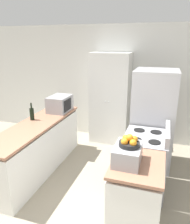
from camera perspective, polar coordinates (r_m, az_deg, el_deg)
wall_back at (r=5.11m, az=4.99°, el=7.37°), size 7.00×0.06×2.60m
counter_left at (r=4.05m, az=-14.72°, el=-9.05°), size 0.60×2.28×0.90m
counter_right at (r=2.89m, az=10.59°, el=-20.90°), size 0.60×0.78×0.90m
pantry_cabinet at (r=4.90m, az=3.93°, el=3.41°), size 0.85×0.51×2.01m
stove at (r=3.53m, az=12.77°, el=-12.71°), size 0.66×0.77×1.06m
refrigerator at (r=4.08m, az=14.91°, el=-1.90°), size 0.75×0.75×1.78m
microwave at (r=4.40m, az=-9.15°, el=2.16°), size 0.38×0.52×0.31m
wine_bottle at (r=4.02m, az=-16.16°, el=-0.40°), size 0.08×0.08×0.31m
toaster_oven at (r=2.56m, az=8.48°, el=-10.86°), size 0.31×0.42×0.21m
fruit_bowl at (r=2.49m, az=8.97°, el=-7.76°), size 0.24×0.24×0.14m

